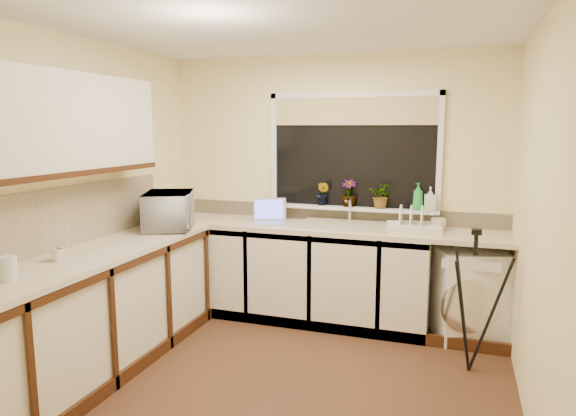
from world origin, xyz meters
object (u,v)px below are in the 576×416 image
Objects in this scene: glass_jug at (8,269)px; plant_c at (349,193)px; kettle at (155,219)px; soap_bottle_green at (418,196)px; plant_b at (323,194)px; cup_back at (438,224)px; washing_machine at (469,293)px; laptop at (270,217)px; dish_rack at (413,228)px; plant_d at (382,196)px; microwave at (169,210)px; soap_bottle_clear at (430,199)px; cup_left at (57,255)px; steel_jar at (58,252)px; tripod at (473,301)px.

glass_jug is 0.59× the size of plant_c.
soap_bottle_green is at bearing 25.01° from kettle.
plant_b is 1.65× the size of cup_back.
washing_machine is 0.64m from cup_back.
laptop is 0.76m from plant_c.
plant_d is at bearing 131.22° from dish_rack.
laptop is at bearing -79.10° from microwave.
kettle is at bearing -156.46° from soap_bottle_clear.
microwave is 6.30× the size of cup_left.
steel_jar is 2.72m from plant_d.
microwave is at bearing -156.05° from plant_d.
microwave reaches higher than dish_rack.
steel_jar is 0.74× the size of cup_back.
plant_c is 1.86× the size of cup_back.
plant_c reaches higher than soap_bottle_green.
steel_jar is (-2.67, -1.12, 0.42)m from tripod.
cup_left is (-2.63, -1.82, 0.56)m from washing_machine.
laptop is at bearing -169.96° from soap_bottle_clear.
soap_bottle_clear is (-0.37, 0.83, 0.62)m from tripod.
kettle is 1.76m from plant_c.
glass_jug reaches higher than cup_left.
plant_b is 0.89× the size of plant_c.
glass_jug is (-0.02, -1.48, -0.04)m from kettle.
plant_c is (-0.62, 0.27, 0.24)m from dish_rack.
cup_back is 3.01m from cup_left.
tripod is at bearing -115.19° from microwave.
plant_d is (-0.31, 0.24, 0.23)m from dish_rack.
soap_bottle_green is at bearing 2.50° from plant_d.
kettle is 0.39× the size of microwave.
washing_machine is at bearing 41.37° from glass_jug.
tripod is 0.89m from cup_back.
kettle is at bearing 85.43° from cup_left.
kettle is at bearing -151.48° from plant_d.
dish_rack is at bearing -22.07° from laptop.
microwave is at bearing 83.67° from steel_jar.
dish_rack reaches higher than washing_machine.
cup_left is at bearing -141.32° from cup_back.
plant_b reaches higher than soap_bottle_clear.
glass_jug is at bearing -134.59° from cup_back.
dish_rack is 0.76× the size of microwave.
plant_c is 2.55m from cup_left.
kettle is at bearing 178.18° from washing_machine.
kettle is 1.05m from cup_left.
soap_bottle_green is at bearing 42.01° from steel_jar.
dish_rack is at bearing 128.53° from tripod.
kettle reaches higher than steel_jar.
plant_c is at bearing 52.74° from cup_left.
washing_machine is at bearing 34.70° from cup_left.
plant_d is (1.87, 1.96, 0.22)m from steel_jar.
soap_bottle_green is (0.63, -0.01, -0.00)m from plant_c.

